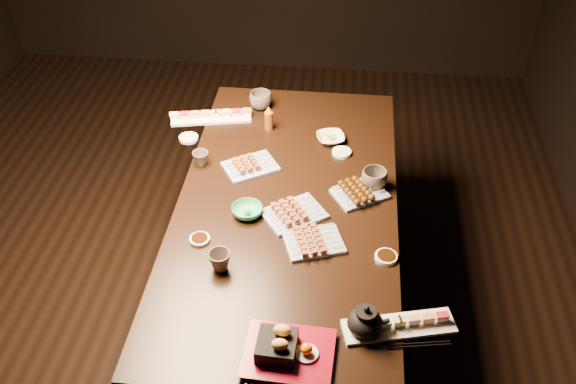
% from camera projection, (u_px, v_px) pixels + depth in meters
% --- Properties ---
extents(ground, '(5.00, 5.00, 0.00)m').
position_uv_depth(ground, '(199.00, 308.00, 3.17)').
color(ground, black).
rests_on(ground, ground).
extents(dining_table, '(1.38, 1.98, 0.75)m').
position_uv_depth(dining_table, '(287.00, 267.00, 2.87)').
color(dining_table, black).
rests_on(dining_table, ground).
extents(sushi_platter_near, '(0.39, 0.19, 0.05)m').
position_uv_depth(sushi_platter_near, '(399.00, 323.00, 2.12)').
color(sushi_platter_near, white).
rests_on(sushi_platter_near, dining_table).
extents(sushi_platter_far, '(0.40, 0.18, 0.05)m').
position_uv_depth(sushi_platter_far, '(211.00, 115.00, 3.10)').
color(sushi_platter_far, white).
rests_on(sushi_platter_far, dining_table).
extents(yakitori_plate_center, '(0.29, 0.27, 0.06)m').
position_uv_depth(yakitori_plate_center, '(294.00, 210.00, 2.55)').
color(yakitori_plate_center, '#828EB6').
rests_on(yakitori_plate_center, dining_table).
extents(yakitori_plate_right, '(0.25, 0.22, 0.05)m').
position_uv_depth(yakitori_plate_right, '(314.00, 239.00, 2.43)').
color(yakitori_plate_right, '#828EB6').
rests_on(yakitori_plate_right, dining_table).
extents(yakitori_plate_left, '(0.27, 0.25, 0.06)m').
position_uv_depth(yakitori_plate_left, '(250.00, 163.00, 2.80)').
color(yakitori_plate_left, '#828EB6').
rests_on(yakitori_plate_left, dining_table).
extents(tsukune_plate, '(0.26, 0.24, 0.05)m').
position_uv_depth(tsukune_plate, '(360.00, 190.00, 2.65)').
color(tsukune_plate, '#828EB6').
rests_on(tsukune_plate, dining_table).
extents(edamame_bowl_green, '(0.15, 0.15, 0.04)m').
position_uv_depth(edamame_bowl_green, '(247.00, 211.00, 2.56)').
color(edamame_bowl_green, '#339D66').
rests_on(edamame_bowl_green, dining_table).
extents(edamame_bowl_cream, '(0.16, 0.16, 0.03)m').
position_uv_depth(edamame_bowl_cream, '(331.00, 138.00, 2.97)').
color(edamame_bowl_cream, beige).
rests_on(edamame_bowl_cream, dining_table).
extents(tempura_tray, '(0.30, 0.24, 0.10)m').
position_uv_depth(tempura_tray, '(289.00, 346.00, 2.01)').
color(tempura_tray, black).
rests_on(tempura_tray, dining_table).
extents(teacup_near_left, '(0.10, 0.10, 0.08)m').
position_uv_depth(teacup_near_left, '(220.00, 261.00, 2.32)').
color(teacup_near_left, '#4E453C').
rests_on(teacup_near_left, dining_table).
extents(teacup_mid_right, '(0.15, 0.15, 0.09)m').
position_uv_depth(teacup_mid_right, '(374.00, 179.00, 2.68)').
color(teacup_mid_right, '#4E453C').
rests_on(teacup_mid_right, dining_table).
extents(teacup_far_left, '(0.08, 0.08, 0.07)m').
position_uv_depth(teacup_far_left, '(201.00, 158.00, 2.81)').
color(teacup_far_left, '#4E453C').
rests_on(teacup_far_left, dining_table).
extents(teacup_far_right, '(0.12, 0.12, 0.09)m').
position_uv_depth(teacup_far_right, '(261.00, 100.00, 3.17)').
color(teacup_far_right, '#4E453C').
rests_on(teacup_far_right, dining_table).
extents(teapot, '(0.14, 0.14, 0.12)m').
position_uv_depth(teapot, '(365.00, 320.00, 2.09)').
color(teapot, black).
rests_on(teapot, dining_table).
extents(condiment_bottle, '(0.06, 0.06, 0.13)m').
position_uv_depth(condiment_bottle, '(269.00, 118.00, 3.01)').
color(condiment_bottle, brown).
rests_on(condiment_bottle, dining_table).
extents(sauce_dish_west, '(0.10, 0.10, 0.01)m').
position_uv_depth(sauce_dish_west, '(200.00, 239.00, 2.46)').
color(sauce_dish_west, white).
rests_on(sauce_dish_west, dining_table).
extents(sauce_dish_east, '(0.09, 0.09, 0.02)m').
position_uv_depth(sauce_dish_east, '(342.00, 152.00, 2.89)').
color(sauce_dish_east, white).
rests_on(sauce_dish_east, dining_table).
extents(sauce_dish_se, '(0.12, 0.12, 0.01)m').
position_uv_depth(sauce_dish_se, '(386.00, 257.00, 2.38)').
color(sauce_dish_se, white).
rests_on(sauce_dish_se, dining_table).
extents(sauce_dish_nw, '(0.11, 0.11, 0.02)m').
position_uv_depth(sauce_dish_nw, '(189.00, 138.00, 2.98)').
color(sauce_dish_nw, white).
rests_on(sauce_dish_nw, dining_table).
extents(chopsticks_near, '(0.17, 0.20, 0.01)m').
position_uv_depth(chopsticks_near, '(273.00, 365.00, 2.02)').
color(chopsticks_near, black).
rests_on(chopsticks_near, dining_table).
extents(chopsticks_se, '(0.21, 0.06, 0.01)m').
position_uv_depth(chopsticks_se, '(419.00, 345.00, 2.08)').
color(chopsticks_se, black).
rests_on(chopsticks_se, dining_table).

